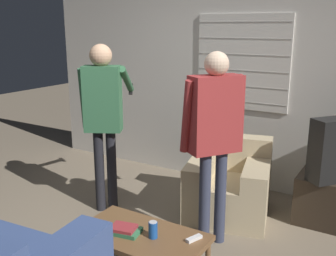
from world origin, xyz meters
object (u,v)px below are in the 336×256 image
spare_remote (194,238)px  armchair_beige (229,185)px  book_stack (125,230)px  coffee_table (141,239)px  soda_can (153,230)px  person_left_standing (103,109)px  person_right_standing (214,126)px

spare_remote → armchair_beige: bearing=122.0°
book_stack → spare_remote: 0.52m
coffee_table → spare_remote: spare_remote is taller
soda_can → person_left_standing: bearing=144.1°
armchair_beige → soda_can: size_ratio=7.61×
coffee_table → book_stack: size_ratio=3.92×
book_stack → person_left_standing: bearing=136.2°
person_right_standing → book_stack: bearing=-165.6°
armchair_beige → person_left_standing: bearing=13.3°
armchair_beige → spare_remote: (0.25, -1.27, 0.10)m
person_right_standing → book_stack: person_right_standing is taller
book_stack → spare_remote: (0.49, 0.18, -0.01)m
person_right_standing → soda_can: size_ratio=13.46×
coffee_table → person_left_standing: size_ratio=0.56×
person_left_standing → book_stack: 1.41m
armchair_beige → coffee_table: armchair_beige is taller
armchair_beige → spare_remote: bearing=87.3°
person_left_standing → book_stack: (0.90, -0.86, -0.67)m
soda_can → spare_remote: soda_can is taller
armchair_beige → person_right_standing: (0.09, -0.61, 0.77)m
soda_can → person_right_standing: bearing=82.0°
book_stack → armchair_beige: bearing=80.7°
person_left_standing → book_stack: person_left_standing is taller
armchair_beige → book_stack: (-0.24, -1.44, 0.11)m
person_right_standing → spare_remote: 0.95m
coffee_table → person_left_standing: (-1.01, 0.81, 0.73)m
coffee_table → soda_can: (0.11, 0.00, 0.10)m
coffee_table → person_right_standing: (0.21, 0.78, 0.72)m
soda_can → coffee_table: bearing=-179.1°
soda_can → armchair_beige: bearing=89.2°
coffee_table → person_right_standing: size_ratio=0.57×
person_left_standing → spare_remote: 1.69m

